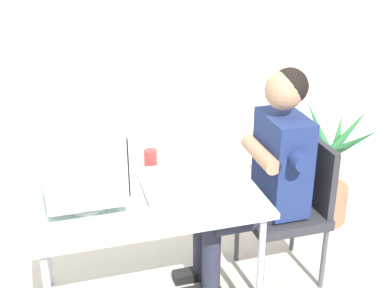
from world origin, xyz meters
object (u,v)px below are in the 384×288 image
object	(u,v)px
person_seated	(264,171)
potted_plant	(327,177)
office_chair	(292,202)
keyboard	(155,185)
desk_mug	(150,157)
desk	(145,202)
crt_monitor	(83,161)

from	to	relation	value
person_seated	potted_plant	world-z (taller)	person_seated
office_chair	person_seated	world-z (taller)	person_seated
keyboard	desk_mug	xyz separation A→B (m)	(0.04, 0.28, 0.03)
desk	desk_mug	xyz separation A→B (m)	(0.10, 0.32, 0.10)
potted_plant	desk	bearing A→B (deg)	-159.25
keyboard	office_chair	bearing A→B (deg)	0.67
keyboard	office_chair	xyz separation A→B (m)	(0.84, 0.01, -0.24)
crt_monitor	person_seated	xyz separation A→B (m)	(1.01, 0.08, -0.24)
crt_monitor	potted_plant	size ratio (longest dim) A/B	0.50
keyboard	person_seated	bearing A→B (deg)	0.87
keyboard	person_seated	size ratio (longest dim) A/B	0.33
office_chair	keyboard	bearing A→B (deg)	-179.33
keyboard	office_chair	world-z (taller)	office_chair
crt_monitor	keyboard	bearing A→B (deg)	10.66
desk	crt_monitor	distance (m)	0.43
office_chair	desk_mug	world-z (taller)	office_chair
keyboard	potted_plant	bearing A→B (deg)	20.43
desk	desk_mug	size ratio (longest dim) A/B	12.61
person_seated	desk	bearing A→B (deg)	-176.47
potted_plant	desk_mug	world-z (taller)	potted_plant
desk	person_seated	world-z (taller)	person_seated
desk	office_chair	world-z (taller)	office_chair
desk_mug	crt_monitor	bearing A→B (deg)	-139.06
desk	crt_monitor	world-z (taller)	crt_monitor
person_seated	keyboard	bearing A→B (deg)	-179.13
person_seated	desk_mug	xyz separation A→B (m)	(-0.60, 0.27, 0.04)
office_chair	crt_monitor	bearing A→B (deg)	-176.23
desk	office_chair	bearing A→B (deg)	2.76
person_seated	desk_mug	size ratio (longest dim) A/B	14.02
person_seated	office_chair	bearing A→B (deg)	-0.00
desk	potted_plant	world-z (taller)	potted_plant
crt_monitor	office_chair	bearing A→B (deg)	3.77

